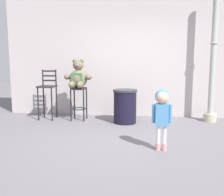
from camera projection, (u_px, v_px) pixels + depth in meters
ground_plane at (125, 142)px, 4.16m from camera, size 24.00×24.00×0.00m
building_wall at (132, 43)px, 6.16m from camera, size 6.34×0.30×3.62m
bar_stool_with_teddy at (79, 97)px, 5.72m from camera, size 0.40×0.40×0.76m
teddy_bear at (78, 77)px, 5.62m from camera, size 0.64×0.57×0.66m
child_walking at (162, 106)px, 3.68m from camera, size 0.30×0.24×0.93m
trash_bin at (125, 106)px, 5.46m from camera, size 0.53×0.53×0.74m
lamppost at (213, 68)px, 5.48m from camera, size 0.29×0.29×3.03m
bar_chair_empty at (48, 90)px, 5.81m from camera, size 0.38×0.38×1.17m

